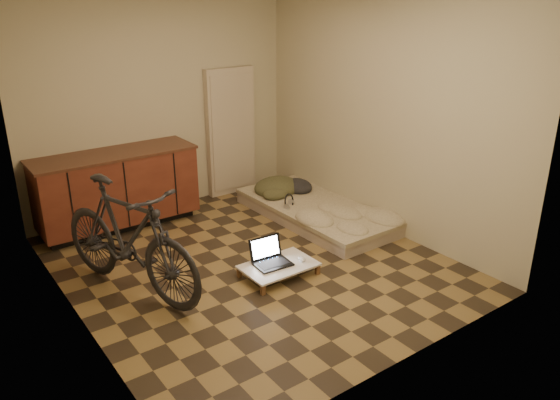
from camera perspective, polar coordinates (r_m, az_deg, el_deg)
room_shell at (r=5.20m, az=-3.22°, el=6.20°), size 3.50×4.00×2.60m
cabinets at (r=6.62m, az=-16.67°, el=1.08°), size 1.84×0.62×0.91m
appliance_panel at (r=7.40m, az=-5.18°, el=7.08°), size 0.70×0.10×1.70m
bicycle at (r=5.10m, az=-15.65°, el=-3.30°), size 1.08×1.92×1.19m
futon at (r=6.73m, az=3.84°, el=-1.14°), size 1.03×2.12×0.18m
clothing_pile at (r=7.08m, az=0.27°, el=1.98°), size 0.66×0.56×0.26m
headphones at (r=6.59m, az=0.96°, el=-0.08°), size 0.28×0.27×0.14m
lap_desk at (r=5.39m, az=-0.14°, el=-6.92°), size 0.72×0.47×0.12m
laptop at (r=5.39m, az=-1.03°, el=-6.10°), size 0.37×0.34×0.24m
mouse at (r=5.45m, az=2.30°, el=-6.16°), size 0.09×0.12×0.04m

